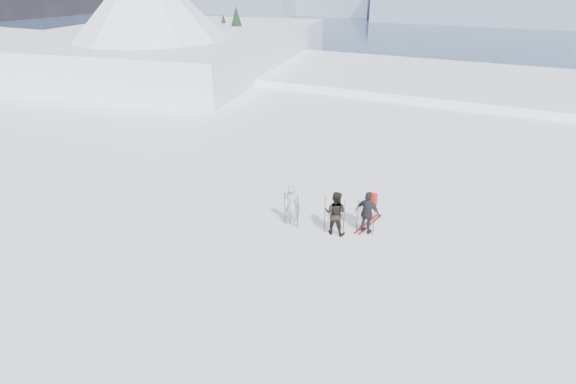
# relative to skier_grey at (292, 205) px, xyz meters

# --- Properties ---
(lake_basin) EXTENTS (820.00, 820.00, 71.62)m
(lake_basin) POSITION_rel_skier_grey_xyz_m (2.63, 26.48, -7.27)
(lake_basin) COLOR white
(lake_basin) RESTS_ON ground
(near_ridge) EXTENTS (31.37, 35.68, 25.62)m
(near_ridge) POSITION_rel_skier_grey_xyz_m (-23.97, 25.83, -4.25)
(near_ridge) COLOR white
(near_ridge) RESTS_ON ground
(skier_grey) EXTENTS (0.60, 0.44, 1.54)m
(skier_grey) POSITION_rel_skier_grey_xyz_m (0.00, 0.00, 0.00)
(skier_grey) COLOR #92969F
(skier_grey) RESTS_ON ground
(skier_dark) EXTENTS (0.79, 0.64, 1.56)m
(skier_dark) POSITION_rel_skier_grey_xyz_m (1.57, 0.13, 0.01)
(skier_dark) COLOR black
(skier_dark) RESTS_ON ground
(skier_pack) EXTENTS (0.94, 0.49, 1.53)m
(skier_pack) POSITION_rel_skier_grey_xyz_m (2.53, 0.62, -0.00)
(skier_pack) COLOR black
(skier_pack) RESTS_ON ground
(backpack) EXTENTS (0.35, 0.23, 0.44)m
(backpack) POSITION_rel_skier_grey_xyz_m (2.56, 0.87, 0.98)
(backpack) COLOR red
(backpack) RESTS_ON skier_pack
(ski_poles) EXTENTS (3.03, 0.72, 1.35)m
(ski_poles) POSITION_rel_skier_grey_xyz_m (1.36, 0.17, -0.13)
(ski_poles) COLOR black
(ski_poles) RESTS_ON ground
(skis_loose) EXTENTS (0.54, 1.69, 0.03)m
(skis_loose) POSITION_rel_skier_grey_xyz_m (2.43, 1.20, -0.75)
(skis_loose) COLOR black
(skis_loose) RESTS_ON ground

